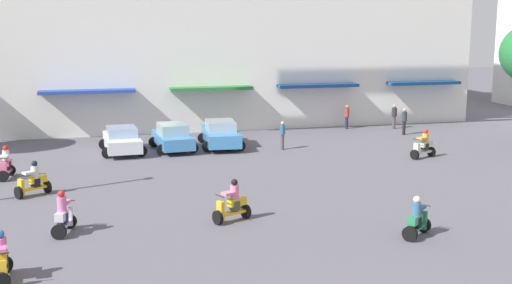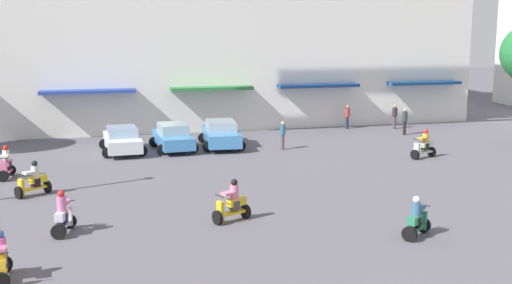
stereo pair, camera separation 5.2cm
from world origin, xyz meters
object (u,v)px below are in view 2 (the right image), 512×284
object	(u,v)px
scooter_rider_1	(424,146)
pedestrian_3	(283,133)
scooter_rider_0	(232,204)
scooter_rider_7	(6,165)
scooter_rider_2	(33,181)
pedestrian_1	(395,115)
scooter_rider_8	(63,216)
scooter_rider_3	(417,220)
scooter_rider_5	(1,261)
parked_car_0	(122,140)
pedestrian_0	(347,115)
parked_car_1	(173,137)
parked_car_2	(221,134)
pedestrian_2	(405,120)

from	to	relation	value
scooter_rider_1	pedestrian_3	size ratio (longest dim) A/B	0.96
scooter_rider_0	scooter_rider_7	size ratio (longest dim) A/B	1.01
scooter_rider_2	pedestrian_1	size ratio (longest dim) A/B	0.91
scooter_rider_8	pedestrian_3	world-z (taller)	pedestrian_3
scooter_rider_3	scooter_rider_5	size ratio (longest dim) A/B	0.96
scooter_rider_0	scooter_rider_1	size ratio (longest dim) A/B	1.01
scooter_rider_1	scooter_rider_7	world-z (taller)	scooter_rider_7
parked_car_0	pedestrian_0	size ratio (longest dim) A/B	2.57
parked_car_1	scooter_rider_1	world-z (taller)	scooter_rider_1
parked_car_0	scooter_rider_3	size ratio (longest dim) A/B	2.87
parked_car_2	scooter_rider_1	world-z (taller)	scooter_rider_1
parked_car_0	pedestrian_2	distance (m)	17.80
scooter_rider_0	pedestrian_1	size ratio (longest dim) A/B	0.96
parked_car_0	pedestrian_1	distance (m)	18.53
parked_car_2	scooter_rider_7	xyz separation A→B (m)	(-11.12, -5.16, -0.12)
parked_car_1	scooter_rider_0	world-z (taller)	scooter_rider_0
pedestrian_0	parked_car_1	bearing A→B (deg)	-159.70
parked_car_2	scooter_rider_0	xyz separation A→B (m)	(-2.29, -14.09, -0.12)
parked_car_1	pedestrian_1	distance (m)	15.77
scooter_rider_7	pedestrian_0	xyz separation A→B (m)	(20.57, 9.43, 0.29)
scooter_rider_1	scooter_rider_2	xyz separation A→B (m)	(-19.57, -2.99, -0.04)
scooter_rider_8	pedestrian_3	size ratio (longest dim) A/B	0.98
parked_car_0	scooter_rider_7	bearing A→B (deg)	-138.91
parked_car_1	scooter_rider_8	distance (m)	14.89
parked_car_1	pedestrian_0	size ratio (longest dim) A/B	2.51
scooter_rider_8	pedestrian_2	distance (m)	25.48
parked_car_2	scooter_rider_5	distance (m)	20.54
parked_car_1	scooter_rider_7	world-z (taller)	scooter_rider_7
scooter_rider_5	pedestrian_1	size ratio (longest dim) A/B	0.93
parked_car_0	scooter_rider_1	distance (m)	16.39
parked_car_1	pedestrian_2	xyz separation A→B (m)	(14.92, 1.44, 0.23)
parked_car_2	pedestrian_0	size ratio (longest dim) A/B	2.78
scooter_rider_1	pedestrian_2	bearing A→B (deg)	71.89
scooter_rider_1	parked_car_2	bearing A→B (deg)	150.51
scooter_rider_0	pedestrian_0	distance (m)	21.79
parked_car_1	pedestrian_3	size ratio (longest dim) A/B	2.54
scooter_rider_8	pedestrian_1	world-z (taller)	pedestrian_1
scooter_rider_1	scooter_rider_8	world-z (taller)	scooter_rider_8
parked_car_1	scooter_rider_3	size ratio (longest dim) A/B	2.80
parked_car_0	scooter_rider_5	world-z (taller)	scooter_rider_5
scooter_rider_2	scooter_rider_3	bearing A→B (deg)	-33.70
scooter_rider_1	pedestrian_3	bearing A→B (deg)	149.17
scooter_rider_2	scooter_rider_5	size ratio (longest dim) A/B	0.99
parked_car_0	parked_car_2	bearing A→B (deg)	3.65
scooter_rider_8	scooter_rider_2	bearing A→B (deg)	104.31
parked_car_0	scooter_rider_1	bearing A→B (deg)	-18.67
scooter_rider_1	scooter_rider_5	xyz separation A→B (m)	(-19.69, -12.46, -0.03)
scooter_rider_2	scooter_rider_0	bearing A→B (deg)	-36.69
scooter_rider_8	pedestrian_0	world-z (taller)	pedestrian_0
scooter_rider_1	scooter_rider_2	bearing A→B (deg)	-171.30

